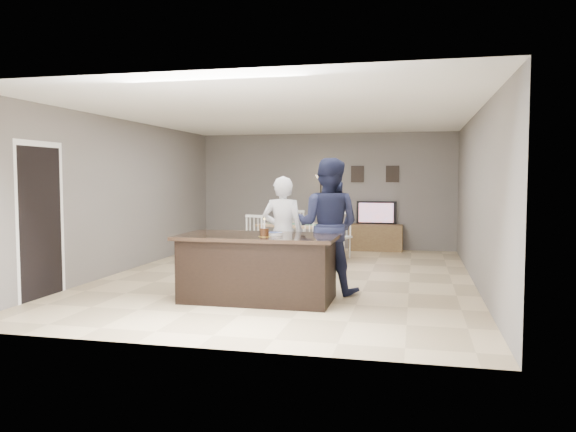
% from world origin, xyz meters
% --- Properties ---
extents(floor, '(8.00, 8.00, 0.00)m').
position_xyz_m(floor, '(0.00, 0.00, 0.00)').
color(floor, tan).
rests_on(floor, ground).
extents(room_shell, '(8.00, 8.00, 8.00)m').
position_xyz_m(room_shell, '(0.00, 0.00, 1.68)').
color(room_shell, slate).
rests_on(room_shell, floor).
extents(kitchen_island, '(2.15, 1.10, 0.90)m').
position_xyz_m(kitchen_island, '(0.00, -1.80, 0.45)').
color(kitchen_island, black).
rests_on(kitchen_island, floor).
extents(tv_console, '(1.20, 0.40, 0.60)m').
position_xyz_m(tv_console, '(1.20, 3.77, 0.30)').
color(tv_console, brown).
rests_on(tv_console, floor).
extents(television, '(0.91, 0.12, 0.53)m').
position_xyz_m(television, '(1.20, 3.84, 0.86)').
color(television, black).
rests_on(television, tv_console).
extents(tv_screen_glow, '(0.78, 0.00, 0.78)m').
position_xyz_m(tv_screen_glow, '(1.20, 3.76, 0.87)').
color(tv_screen_glow, '#F4531B').
rests_on(tv_screen_glow, tv_console).
extents(picture_frames, '(1.10, 0.02, 0.38)m').
position_xyz_m(picture_frames, '(1.15, 3.98, 1.75)').
color(picture_frames, black).
rests_on(picture_frames, room_shell).
extents(doorway, '(0.00, 2.10, 2.65)m').
position_xyz_m(doorway, '(-2.99, -2.30, 1.26)').
color(doorway, black).
rests_on(doorway, floor).
extents(woman, '(0.63, 0.42, 1.69)m').
position_xyz_m(woman, '(0.17, -1.08, 0.85)').
color(woman, silver).
rests_on(woman, floor).
extents(man, '(1.05, 0.87, 1.95)m').
position_xyz_m(man, '(0.85, -1.08, 0.98)').
color(man, '#191D39').
rests_on(man, floor).
extents(birthday_cake, '(0.16, 0.16, 0.24)m').
position_xyz_m(birthday_cake, '(0.14, -2.01, 0.96)').
color(birthday_cake, yellow).
rests_on(birthday_cake, kitchen_island).
extents(plate_stack, '(0.25, 0.25, 0.04)m').
position_xyz_m(plate_stack, '(0.22, -1.80, 0.92)').
color(plate_stack, white).
rests_on(plate_stack, kitchen_island).
extents(dining_table, '(1.93, 2.12, 0.96)m').
position_xyz_m(dining_table, '(-0.15, 1.81, 0.61)').
color(dining_table, tan).
rests_on(dining_table, floor).
extents(floor_lamp, '(0.26, 0.26, 1.72)m').
position_xyz_m(floor_lamp, '(-0.08, 3.79, 1.34)').
color(floor_lamp, black).
rests_on(floor_lamp, floor).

